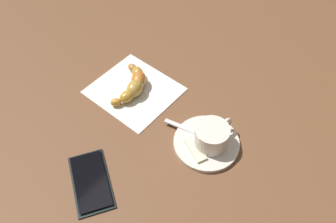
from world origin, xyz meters
name	(u,v)px	position (x,y,z in m)	size (l,w,h in m)	color
ground_plane	(178,116)	(0.00, 0.00, 0.00)	(1.80, 1.80, 0.00)	brown
saucer	(206,143)	(0.09, -0.02, 0.01)	(0.14, 0.14, 0.01)	silver
espresso_cup	(212,136)	(0.10, -0.02, 0.04)	(0.07, 0.09, 0.05)	silver
teaspoon	(205,136)	(0.08, -0.01, 0.01)	(0.14, 0.05, 0.01)	silver
sugar_packet	(195,149)	(0.09, -0.05, 0.01)	(0.06, 0.02, 0.01)	beige
napkin	(134,90)	(-0.13, -0.01, 0.00)	(0.19, 0.17, 0.00)	white
croissant	(135,84)	(-0.13, -0.01, 0.02)	(0.09, 0.13, 0.04)	#BC802E
cell_phone	(91,181)	(-0.02, -0.23, 0.00)	(0.15, 0.13, 0.01)	black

